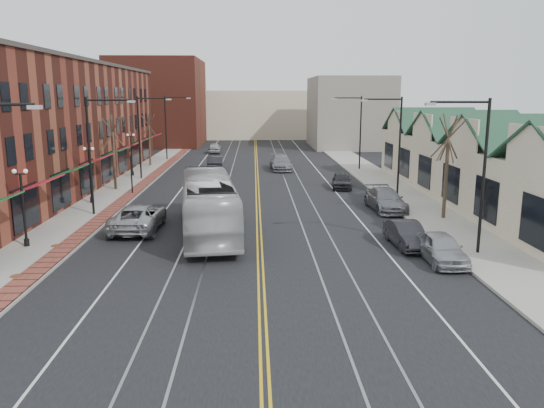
{
  "coord_description": "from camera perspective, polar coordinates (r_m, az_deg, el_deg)",
  "views": [
    {
      "loc": [
        -0.28,
        -20.49,
        8.32
      ],
      "look_at": [
        0.76,
        10.0,
        2.0
      ],
      "focal_mm": 35.0,
      "sensor_mm": 36.0,
      "label": 1
    }
  ],
  "objects": [
    {
      "name": "parked_car_c",
      "position": [
        39.5,
        12.12,
        0.44
      ],
      "size": [
        2.46,
        5.5,
        1.57
      ],
      "primitive_type": "imported",
      "rotation": [
        0.0,
        0.0,
        0.05
      ],
      "color": "slate",
      "rests_on": "ground"
    },
    {
      "name": "parked_car_d",
      "position": [
        48.17,
        7.52,
        2.52
      ],
      "size": [
        2.22,
        4.4,
        1.44
      ],
      "primitive_type": "imported",
      "rotation": [
        0.0,
        0.0,
        -0.13
      ],
      "color": "#242228",
      "rests_on": "ground"
    },
    {
      "name": "parked_suv",
      "position": [
        33.94,
        -14.19,
        -1.4
      ],
      "size": [
        2.82,
        6.02,
        1.66
      ],
      "primitive_type": "imported",
      "rotation": [
        0.0,
        0.0,
        3.13
      ],
      "color": "#9FA1A6",
      "rests_on": "ground"
    },
    {
      "name": "parked_car_a",
      "position": [
        28.07,
        17.74,
        -4.53
      ],
      "size": [
        1.79,
        4.38,
        1.49
      ],
      "primitive_type": "imported",
      "rotation": [
        0.0,
        0.0,
        0.01
      ],
      "color": "#98999F",
      "rests_on": "ground"
    },
    {
      "name": "backdrop_left",
      "position": [
        91.85,
        -12.02,
        10.63
      ],
      "size": [
        14.0,
        18.0,
        14.0
      ],
      "primitive_type": "cube",
      "color": "maroon",
      "rests_on": "ground"
    },
    {
      "name": "distant_car_left",
      "position": [
        59.99,
        -6.15,
        4.41
      ],
      "size": [
        1.87,
        4.76,
        1.54
      ],
      "primitive_type": "imported",
      "rotation": [
        0.0,
        0.0,
        3.19
      ],
      "color": "black",
      "rests_on": "ground"
    },
    {
      "name": "streetlight_l_2",
      "position": [
        53.68,
        -13.65,
        7.86
      ],
      "size": [
        3.33,
        0.25,
        8.0
      ],
      "color": "black",
      "rests_on": "sidewalk_left"
    },
    {
      "name": "lamppost_l_1",
      "position": [
        31.71,
        -25.16,
        -0.54
      ],
      "size": [
        0.84,
        0.28,
        4.27
      ],
      "color": "black",
      "rests_on": "sidewalk_left"
    },
    {
      "name": "streetlight_l_1",
      "position": [
        38.19,
        -18.43,
        6.16
      ],
      "size": [
        3.33,
        0.25,
        8.0
      ],
      "color": "black",
      "rests_on": "sidewalk_left"
    },
    {
      "name": "manhole_mid",
      "position": [
        27.16,
        -25.76,
        -6.99
      ],
      "size": [
        0.6,
        0.6,
        0.02
      ],
      "primitive_type": "cylinder",
      "color": "#592D19",
      "rests_on": "sidewalk_left"
    },
    {
      "name": "tree_left_near",
      "position": [
        48.31,
        -16.68,
        5.5
      ],
      "size": [
        1.78,
        1.37,
        6.48
      ],
      "color": "#382B21",
      "rests_on": "sidewalk_left"
    },
    {
      "name": "traffic_signal",
      "position": [
        46.06,
        -14.92,
        3.86
      ],
      "size": [
        0.18,
        0.15,
        3.8
      ],
      "color": "black",
      "rests_on": "sidewalk_left"
    },
    {
      "name": "sidewalk_right",
      "position": [
        43.11,
        14.64,
        0.29
      ],
      "size": [
        4.0,
        120.0,
        0.15
      ],
      "primitive_type": "cube",
      "color": "gray",
      "rests_on": "ground"
    },
    {
      "name": "streetlight_r_2",
      "position": [
        59.67,
        9.09,
        8.39
      ],
      "size": [
        3.33,
        0.25,
        8.0
      ],
      "color": "black",
      "rests_on": "sidewalk_right"
    },
    {
      "name": "manhole_far",
      "position": [
        31.58,
        -22.17,
        -4.16
      ],
      "size": [
        0.6,
        0.6,
        0.02
      ],
      "primitive_type": "cylinder",
      "color": "#592D19",
      "rests_on": "sidewalk_left"
    },
    {
      "name": "streetlight_l_3",
      "position": [
        69.41,
        -11.01,
        8.77
      ],
      "size": [
        3.33,
        0.25,
        8.0
      ],
      "color": "black",
      "rests_on": "sidewalk_left"
    },
    {
      "name": "parked_car_b",
      "position": [
        30.35,
        14.27,
        -3.2
      ],
      "size": [
        1.73,
        4.34,
        1.4
      ],
      "primitive_type": "imported",
      "rotation": [
        0.0,
        0.0,
        0.06
      ],
      "color": "black",
      "rests_on": "ground"
    },
    {
      "name": "lamppost_l_2",
      "position": [
        42.82,
        -18.96,
        2.85
      ],
      "size": [
        0.84,
        0.28,
        4.27
      ],
      "color": "black",
      "rests_on": "sidewalk_left"
    },
    {
      "name": "sidewalk_left",
      "position": [
        42.95,
        -17.75,
        0.07
      ],
      "size": [
        4.0,
        120.0,
        0.15
      ],
      "primitive_type": "cube",
      "color": "gray",
      "rests_on": "ground"
    },
    {
      "name": "tree_right_mid",
      "position": [
        37.06,
        18.28,
        4.03
      ],
      "size": [
        1.9,
        1.46,
        6.93
      ],
      "color": "#382B21",
      "rests_on": "sidewalk_right"
    },
    {
      "name": "ground",
      "position": [
        22.11,
        -1.1,
        -10.4
      ],
      "size": [
        160.0,
        160.0,
        0.0
      ],
      "primitive_type": "plane",
      "color": "black",
      "rests_on": "ground"
    },
    {
      "name": "streetlight_r_1",
      "position": [
        44.1,
        13.04,
        7.12
      ],
      "size": [
        3.33,
        0.25,
        8.0
      ],
      "color": "black",
      "rests_on": "sidewalk_right"
    },
    {
      "name": "streetlight_r_0",
      "position": [
        29.0,
        21.12,
        4.4
      ],
      "size": [
        3.33,
        0.25,
        8.0
      ],
      "color": "black",
      "rests_on": "sidewalk_right"
    },
    {
      "name": "tree_left_far",
      "position": [
        63.87,
        -13.08,
        6.87
      ],
      "size": [
        1.66,
        1.28,
        6.02
      ],
      "color": "#382B21",
      "rests_on": "sidewalk_left"
    },
    {
      "name": "backdrop_mid",
      "position": [
        105.56,
        -1.83,
        9.62
      ],
      "size": [
        22.0,
        14.0,
        9.0
      ],
      "primitive_type": "cube",
      "color": "beige",
      "rests_on": "ground"
    },
    {
      "name": "transit_bus",
      "position": [
        32.27,
        -6.85,
        -0.09
      ],
      "size": [
        4.52,
        12.99,
        3.54
      ],
      "primitive_type": "imported",
      "rotation": [
        0.0,
        0.0,
        3.27
      ],
      "color": "#B5B5B7",
      "rests_on": "ground"
    },
    {
      "name": "building_right",
      "position": [
        44.83,
        22.16,
        3.12
      ],
      "size": [
        8.0,
        36.0,
        4.6
      ],
      "primitive_type": "cube",
      "color": "beige",
      "rests_on": "ground"
    },
    {
      "name": "building_left",
      "position": [
        51.12,
        -23.65,
        7.57
      ],
      "size": [
        10.0,
        50.0,
        11.0
      ],
      "primitive_type": "cube",
      "color": "maroon",
      "rests_on": "ground"
    },
    {
      "name": "distant_car_right",
      "position": [
        59.45,
        0.97,
        4.45
      ],
      "size": [
        2.54,
        5.71,
        1.63
      ],
      "primitive_type": "imported",
      "rotation": [
        0.0,
        0.0,
        0.05
      ],
      "color": "slate",
      "rests_on": "ground"
    },
    {
      "name": "lamppost_l_3",
      "position": [
        56.24,
        -14.87,
        5.07
      ],
      "size": [
        0.84,
        0.28,
        4.27
      ],
      "color": "black",
      "rests_on": "sidewalk_left"
    },
    {
      "name": "distant_car_far",
      "position": [
        77.32,
        -6.19,
        6.02
      ],
      "size": [
        1.85,
        4.45,
        1.51
      ],
      "primitive_type": "imported",
      "rotation": [
        0.0,
        0.0,
        3.16
      ],
      "color": "#9D9FA4",
      "rests_on": "ground"
    },
    {
      "name": "backdrop_right",
      "position": [
        86.89,
        8.29,
        9.72
      ],
      "size": [
        12.0,
        16.0,
        11.0
      ],
      "primitive_type": "cube",
      "color": "slate",
      "rests_on": "ground"
    }
  ]
}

